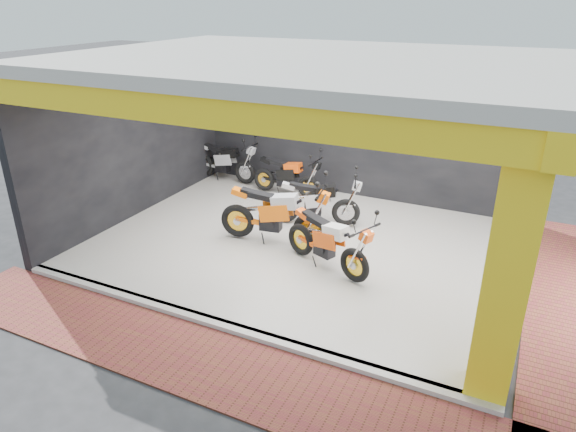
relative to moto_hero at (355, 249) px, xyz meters
name	(u,v)px	position (x,y,z in m)	size (l,w,h in m)	color
ground	(255,296)	(-1.40, -0.98, -0.73)	(80.00, 80.00, 0.00)	#2D2D30
showroom_floor	(304,245)	(-1.40, 1.02, -0.68)	(8.00, 6.00, 0.10)	white
showroom_ceiling	(306,61)	(-1.40, 1.02, 2.87)	(8.40, 6.40, 0.20)	beige
back_wall	(358,128)	(-1.40, 4.12, 1.02)	(8.20, 0.20, 3.50)	black
left_wall	(134,139)	(-5.50, 1.02, 1.02)	(0.20, 6.20, 3.50)	black
corner_column	(508,273)	(2.35, -1.73, 1.02)	(0.50, 0.50, 3.50)	yellow
header_beam_front	(210,111)	(-1.40, -1.98, 2.57)	(8.40, 0.30, 0.40)	yellow
header_beam_right	(560,97)	(2.60, 1.02, 2.57)	(0.30, 6.40, 0.40)	yellow
floor_kerb	(222,325)	(-1.40, -2.00, -0.68)	(8.00, 0.20, 0.10)	white
paver_front	(192,357)	(-1.40, -2.78, -0.71)	(9.00, 1.40, 0.03)	brown
paver_right	(572,304)	(3.40, 1.02, -0.71)	(1.40, 7.00, 0.03)	brown
moto_hero	(355,249)	(0.00, 0.00, 0.00)	(2.06, 0.76, 1.26)	#EB4C09
moto_row_a	(311,214)	(-1.20, 0.89, 0.09)	(2.34, 0.87, 1.43)	orange
moto_row_b	(346,200)	(-0.93, 2.14, -0.02)	(2.00, 0.74, 1.22)	#B0B3B9
moto_row_c	(309,177)	(-2.26, 3.23, -0.04)	(1.92, 0.71, 1.17)	black
moto_row_d	(245,161)	(-4.20, 3.52, -0.01)	(2.02, 0.75, 1.24)	#A6A8AE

